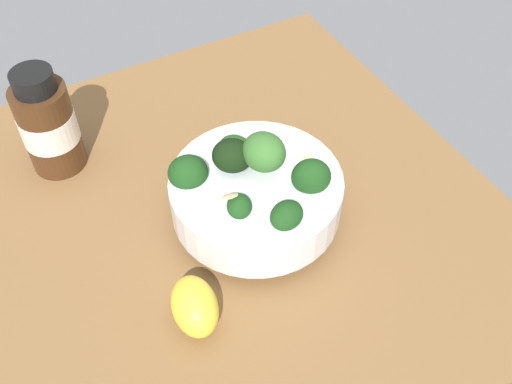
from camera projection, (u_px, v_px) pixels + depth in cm
name	position (u px, v px, depth cm)	size (l,w,h in cm)	color
ground_plane	(220.00, 226.00, 64.04)	(56.75, 56.75, 4.57)	brown
bowl_of_broccoli	(255.00, 191.00, 58.88)	(17.15, 17.15, 10.91)	white
lemon_wedge	(195.00, 306.00, 52.32)	(6.01, 4.09, 4.49)	yellow
bottle_tall	(48.00, 124.00, 63.07)	(6.02, 6.02, 12.46)	#472814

